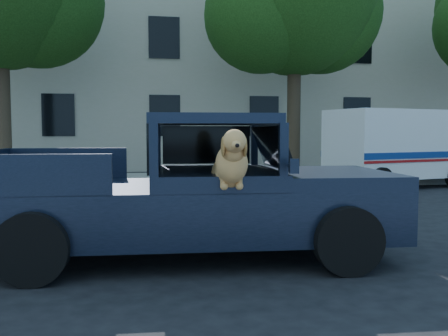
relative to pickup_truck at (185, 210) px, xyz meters
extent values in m
plane|color=black|center=(-0.49, 0.05, -0.60)|extent=(120.00, 120.00, 0.00)
cube|color=gray|center=(-0.49, 9.25, -0.53)|extent=(60.00, 4.00, 0.15)
cylinder|color=#332619|center=(-4.49, 9.65, 1.60)|extent=(0.44, 0.44, 4.40)
sphere|color=black|center=(-3.49, 9.95, 4.90)|extent=(4.00, 4.00, 4.00)
cylinder|color=#332619|center=(4.51, 9.65, 1.60)|extent=(0.44, 0.44, 4.40)
sphere|color=black|center=(3.31, 9.35, 4.60)|extent=(3.60, 3.60, 3.60)
sphere|color=black|center=(5.51, 9.95, 4.90)|extent=(4.00, 4.00, 4.00)
cube|color=#BEB19D|center=(2.51, 16.55, 3.90)|extent=(26.00, 6.00, 9.00)
cube|color=black|center=(0.08, 0.02, 0.00)|extent=(5.10, 2.22, 0.63)
cube|color=black|center=(1.85, -0.09, 0.39)|extent=(1.55, 2.00, 0.15)
cube|color=black|center=(0.32, 0.00, 1.12)|extent=(1.60, 1.93, 0.12)
cube|color=black|center=(1.10, -0.04, 0.79)|extent=(0.34, 1.66, 0.54)
cube|color=black|center=(0.49, -0.44, 0.18)|extent=(0.56, 0.56, 0.36)
cube|color=black|center=(1.02, -1.24, 0.62)|extent=(0.10, 0.05, 0.15)
cube|color=silver|center=(6.74, 6.99, -0.08)|extent=(4.31, 2.78, 0.47)
cube|color=silver|center=(6.38, 6.89, 0.86)|extent=(3.58, 2.58, 1.42)
cube|color=silver|center=(8.25, 7.40, 0.48)|extent=(1.28, 1.91, 0.66)
cube|color=navy|center=(6.62, 6.01, 0.34)|extent=(3.11, 0.87, 0.17)
cube|color=#9E0F0F|center=(6.62, 6.01, 0.19)|extent=(3.11, 0.87, 0.07)
camera|label=1|loc=(-0.58, -6.16, 0.98)|focal=40.00mm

